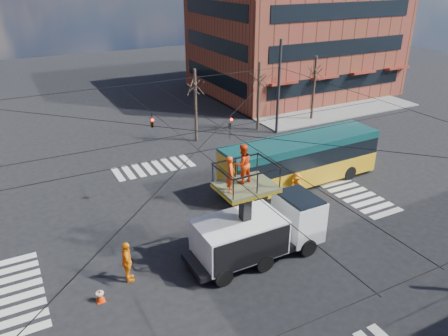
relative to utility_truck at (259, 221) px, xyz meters
The scene contains 13 objects.
ground 3.45m from the utility_truck, 112.81° to the left, with size 120.00×120.00×0.00m, color black.
sidewalk_ne 30.93m from the utility_truck, 49.84° to the left, with size 18.00×18.00×0.12m, color slate.
crosswalks 3.45m from the utility_truck, 112.81° to the left, with size 22.40×22.40×0.02m, color silver, non-canonical shape.
building_ne 34.16m from the utility_truck, 51.83° to the left, with size 20.06×16.06×14.00m.
overhead_network 3.94m from the utility_truck, 111.20° to the left, with size 24.24×24.24×8.00m.
tree_a 16.77m from the utility_truck, 76.34° to the left, with size 2.00×2.00×6.00m.
tree_b 19.08m from the utility_truck, 58.37° to the left, with size 2.00×2.00×6.00m.
tree_c 22.78m from the utility_truck, 45.33° to the left, with size 2.00×2.00×6.00m.
utility_truck is the anchor object (origin of this frame).
city_bus 8.72m from the utility_truck, 40.00° to the left, with size 11.26×2.87×3.20m.
traffic_cone 7.99m from the utility_truck, behind, with size 0.36×0.36×0.66m, color #F1390A.
worker_ground 6.47m from the utility_truck, behind, with size 1.21×0.50×2.06m, color orange.
flagger 6.58m from the utility_truck, 37.33° to the left, with size 1.15×0.66×1.78m, color orange.
Camera 1 is at (-8.84, -17.89, 13.16)m, focal length 35.00 mm.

